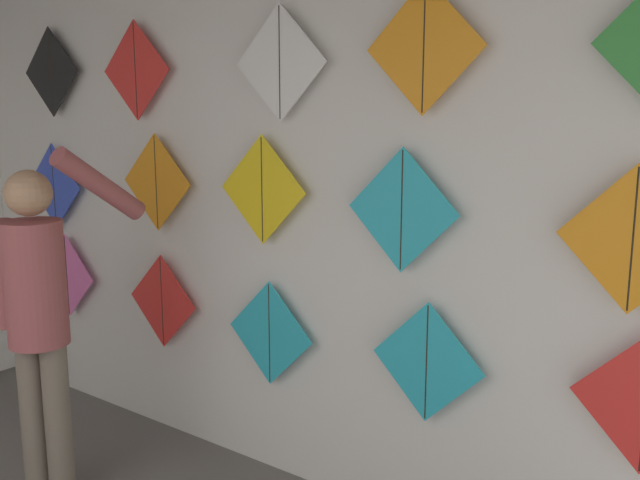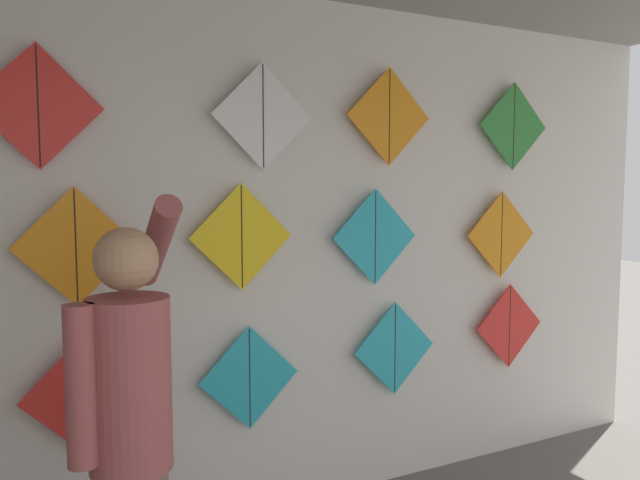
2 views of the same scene
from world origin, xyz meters
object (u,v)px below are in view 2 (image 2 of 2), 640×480
object	(u,v)px
kite_3	(395,348)
kite_4	(509,326)
kite_7	(242,237)
kite_1	(82,396)
kite_14	(514,126)
shopkeeper	(130,415)
kite_8	(375,237)
kite_6	(76,247)
kite_9	(501,235)
kite_12	(263,116)
kite_13	(389,117)
kite_11	(38,106)
kite_2	(250,378)

from	to	relation	value
kite_3	kite_4	bearing A→B (deg)	0.00
kite_7	kite_1	bearing A→B (deg)	180.00
kite_3	kite_1	bearing A→B (deg)	180.00
kite_3	kite_14	distance (m)	1.61
kite_1	kite_14	bearing A→B (deg)	0.00
kite_3	shopkeeper	bearing A→B (deg)	-153.70
kite_1	kite_3	distance (m)	1.74
kite_8	kite_1	bearing A→B (deg)	180.00
kite_3	kite_14	bearing A→B (deg)	0.00
shopkeeper	kite_4	bearing A→B (deg)	-1.70
kite_14	kite_4	bearing A→B (deg)	0.00
kite_8	kite_14	xyz separation A→B (m)	(1.03, 0.00, 0.67)
kite_6	kite_9	bearing A→B (deg)	0.00
kite_1	kite_14	xyz separation A→B (m)	(2.63, 0.00, 1.35)
kite_3	kite_12	bearing A→B (deg)	180.00
kite_7	kite_8	size ratio (longest dim) A/B	1.00
kite_4	kite_8	distance (m)	1.22
kite_3	kite_13	bearing A→B (deg)	180.00
shopkeeper	kite_6	xyz separation A→B (m)	(-0.08, 0.83, 0.52)
kite_12	kite_4	bearing A→B (deg)	0.00
kite_14	kite_8	bearing A→B (deg)	180.00
shopkeeper	kite_13	bearing A→B (deg)	7.58
kite_8	kite_11	xyz separation A→B (m)	(-1.74, 0.00, 0.64)
kite_8	kite_3	bearing A→B (deg)	0.00
kite_6	kite_12	size ratio (longest dim) A/B	1.00
shopkeeper	kite_1	world-z (taller)	shopkeeper
kite_7	kite_14	size ratio (longest dim) A/B	1.00
kite_6	kite_14	bearing A→B (deg)	0.00
kite_9	kite_14	size ratio (longest dim) A/B	1.00
kite_1	kite_13	world-z (taller)	kite_13
kite_8	kite_14	distance (m)	1.23
kite_4	kite_9	bearing A→B (deg)	180.00
kite_12	kite_14	bearing A→B (deg)	0.00
kite_9	kite_11	xyz separation A→B (m)	(-2.69, 0.00, 0.66)
kite_13	kite_14	world-z (taller)	kite_13
kite_9	kite_8	bearing A→B (deg)	180.00
kite_3	kite_6	xyz separation A→B (m)	(-1.75, 0.00, 0.69)
shopkeeper	kite_11	distance (m)	1.43
shopkeeper	kite_8	bearing A→B (deg)	8.89
kite_12	kite_13	size ratio (longest dim) A/B	1.00
kite_13	shopkeeper	bearing A→B (deg)	-152.93
kite_1	kite_11	xyz separation A→B (m)	(-0.14, 0.00, 1.32)
kite_6	kite_13	xyz separation A→B (m)	(1.69, 0.00, 0.67)
kite_6	kite_8	xyz separation A→B (m)	(1.60, 0.00, -0.02)
kite_11	kite_1	bearing A→B (deg)	0.00
kite_3	kite_8	bearing A→B (deg)	180.00
kite_2	kite_1	bearing A→B (deg)	180.00
kite_2	kite_12	size ratio (longest dim) A/B	1.00
kite_3	kite_9	size ratio (longest dim) A/B	1.00
kite_7	kite_13	distance (m)	1.11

